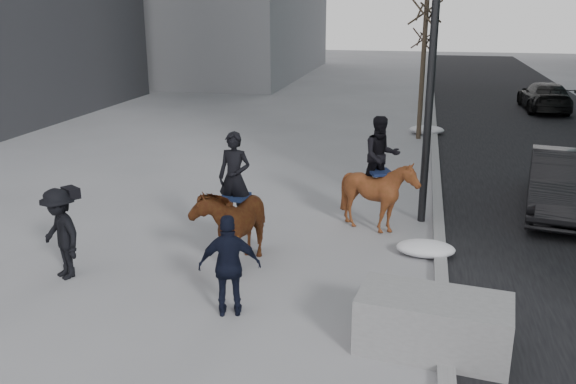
% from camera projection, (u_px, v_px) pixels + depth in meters
% --- Properties ---
extents(ground, '(120.00, 120.00, 0.00)m').
position_uv_depth(ground, '(274.00, 289.00, 11.15)').
color(ground, gray).
rests_on(ground, ground).
extents(road, '(8.00, 90.00, 0.01)m').
position_uv_depth(road, '(566.00, 170.00, 19.05)').
color(road, black).
rests_on(road, ground).
extents(curb, '(0.25, 90.00, 0.12)m').
position_uv_depth(curb, '(435.00, 162.00, 19.85)').
color(curb, gray).
rests_on(curb, ground).
extents(planter, '(2.34, 1.38, 0.89)m').
position_uv_depth(planter, '(433.00, 324.00, 9.06)').
color(planter, gray).
rests_on(planter, ground).
extents(car_near, '(2.31, 4.76, 1.50)m').
position_uv_depth(car_near, '(563.00, 184.00, 15.03)').
color(car_near, black).
rests_on(car_near, ground).
extents(car_far, '(2.02, 4.82, 1.39)m').
position_uv_depth(car_far, '(544.00, 96.00, 29.50)').
color(car_far, black).
rests_on(car_far, ground).
extents(tree_near, '(1.20, 1.20, 5.72)m').
position_uv_depth(tree_near, '(423.00, 63.00, 22.75)').
color(tree_near, '#382C21').
rests_on(tree_near, ground).
extents(tree_far, '(1.20, 1.20, 4.05)m').
position_uv_depth(tree_far, '(423.00, 66.00, 30.23)').
color(tree_far, '#372620').
rests_on(tree_far, ground).
extents(mounted_left, '(1.17, 2.15, 2.65)m').
position_uv_depth(mounted_left, '(234.00, 217.00, 11.99)').
color(mounted_left, '#48190E').
rests_on(mounted_left, ground).
extents(mounted_right, '(1.89, 1.98, 2.63)m').
position_uv_depth(mounted_right, '(379.00, 186.00, 13.74)').
color(mounted_right, '#4D290F').
rests_on(mounted_right, ground).
extents(feeder, '(1.10, 0.98, 1.75)m').
position_uv_depth(feeder, '(230.00, 266.00, 10.01)').
color(feeder, black).
rests_on(feeder, ground).
extents(camera_crew, '(1.31, 1.16, 1.75)m').
position_uv_depth(camera_crew, '(61.00, 233.00, 11.40)').
color(camera_crew, black).
rests_on(camera_crew, ground).
extents(lamppost, '(0.25, 1.34, 9.09)m').
position_uv_depth(lamppost, '(436.00, 4.00, 13.10)').
color(lamppost, black).
rests_on(lamppost, ground).
extents(snow_piles, '(1.39, 13.38, 0.35)m').
position_uv_depth(snow_piles, '(426.00, 160.00, 19.65)').
color(snow_piles, silver).
rests_on(snow_piles, ground).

